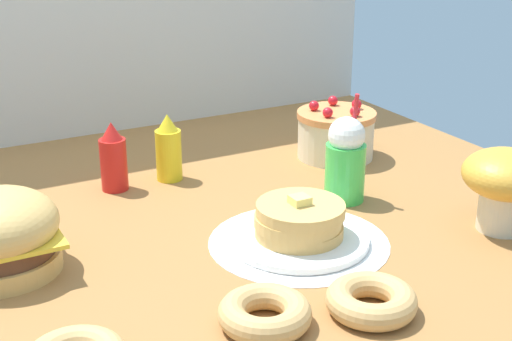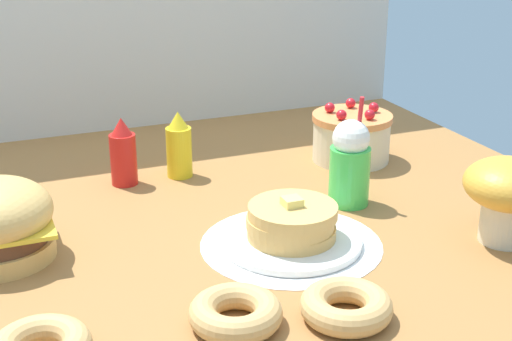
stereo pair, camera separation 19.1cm
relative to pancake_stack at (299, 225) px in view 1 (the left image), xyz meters
The scene contains 10 objects.
ground_plane 0.14m from the pancake_stack, 144.74° to the left, with size 2.04×2.06×0.02m, color #9E6B38.
doily_mat 0.04m from the pancake_stack, 104.53° to the right, with size 0.45×0.45×0.00m, color white.
pancake_stack is the anchor object (origin of this frame).
layer_cake 0.64m from the pancake_stack, 47.95° to the left, with size 0.25×0.25×0.18m.
ketchup_bottle 0.62m from the pancake_stack, 117.69° to the left, with size 0.08×0.08×0.20m.
mustard_bottle 0.56m from the pancake_stack, 102.25° to the left, with size 0.08×0.08×0.20m.
cream_soda_cup 0.31m from the pancake_stack, 34.01° to the left, with size 0.11×0.11×0.30m.
donut_chocolate 0.38m from the pancake_stack, 131.77° to the right, with size 0.19×0.19×0.06m.
donut_vanilla 0.34m from the pancake_stack, 96.07° to the right, with size 0.19×0.19×0.06m.
mushroom_stool 0.53m from the pancake_stack, 19.85° to the right, with size 0.22×0.22×0.21m.
Camera 1 is at (-0.76, -1.44, 0.81)m, focal length 51.30 mm.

